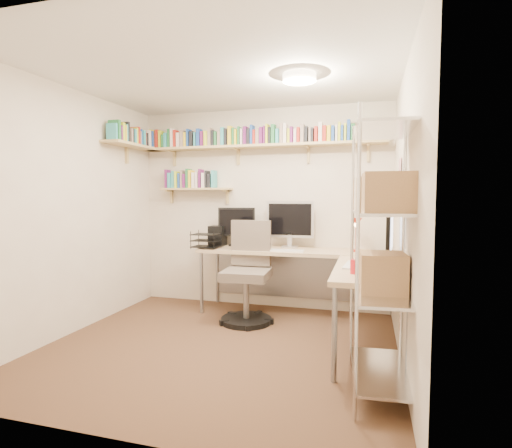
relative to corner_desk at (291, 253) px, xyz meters
The scene contains 6 objects.
ground 1.32m from the corner_desk, 117.43° to the right, with size 3.20×3.20×0.00m, color #42311C.
room_shell 1.33m from the corner_desk, 117.25° to the right, with size 3.24×3.04×2.52m.
wall_shelves 1.59m from the corner_desk, 159.36° to the left, with size 3.12×1.09×0.79m.
corner_desk is the anchor object (origin of this frame).
office_chair 0.57m from the corner_desk, 163.50° to the right, with size 0.59×0.60×1.13m.
wire_rack 1.77m from the corner_desk, 57.53° to the right, with size 0.48×0.88×1.96m.
Camera 1 is at (1.31, -3.41, 1.41)m, focal length 28.00 mm.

